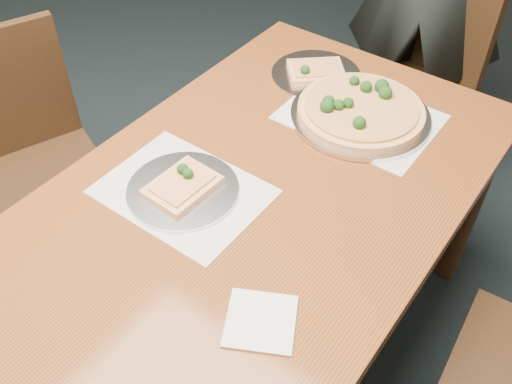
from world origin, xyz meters
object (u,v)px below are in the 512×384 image
Objects in this scene: slice_plate_far at (316,73)px; slice_plate_near at (183,188)px; chair_far at (417,70)px; dining_table at (256,217)px; chair_left at (29,154)px; pizza_pan at (360,110)px.

slice_plate_near is at bearing -89.10° from slice_plate_far.
slice_plate_near is at bearing -79.41° from chair_far.
chair_far is 0.65m from slice_plate_far.
slice_plate_near reaches higher than dining_table.
slice_plate_near is 1.00× the size of slice_plate_far.
dining_table is at bearing -62.06° from chair_left.
chair_left is at bearing -172.72° from dining_table.
dining_table is 3.75× the size of pizza_pan.
slice_plate_near is (-0.20, -0.53, -0.01)m from pizza_pan.
chair_left reaches higher than dining_table.
slice_plate_far is (-0.21, 0.10, -0.01)m from pizza_pan.
dining_table is at bearing -97.67° from pizza_pan.
dining_table is 0.87m from chair_left.
chair_left reaches higher than slice_plate_far.
slice_plate_far is (-0.16, 0.53, 0.10)m from dining_table.
slice_plate_near is at bearing -144.24° from dining_table.
chair_left reaches higher than slice_plate_near.
dining_table is at bearing -72.37° from chair_far.
dining_table is 5.36× the size of slice_plate_near.
chair_left is 2.28× the size of pizza_pan.
slice_plate_far is at bearing 106.60° from dining_table.
chair_far is at bearing 97.57° from pizza_pan.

